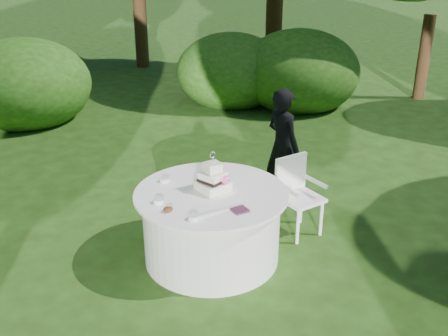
{
  "coord_description": "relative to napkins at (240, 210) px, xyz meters",
  "views": [
    {
      "loc": [
        -2.28,
        -4.14,
        3.09
      ],
      "look_at": [
        0.15,
        0.0,
        1.0
      ],
      "focal_mm": 42.0,
      "sensor_mm": 36.0,
      "label": 1
    }
  ],
  "objects": [
    {
      "name": "ground",
      "position": [
        -0.04,
        0.49,
        -0.78
      ],
      "size": [
        80.0,
        80.0,
        0.0
      ],
      "primitive_type": "plane",
      "color": "#20370F",
      "rests_on": "ground"
    },
    {
      "name": "napkins",
      "position": [
        0.0,
        0.0,
        0.0
      ],
      "size": [
        0.14,
        0.14,
        0.02
      ],
      "primitive_type": "cube",
      "color": "#4D213B",
      "rests_on": "table"
    },
    {
      "name": "feather_plume",
      "position": [
        -0.27,
        0.09,
        -0.0
      ],
      "size": [
        0.48,
        0.07,
        0.01
      ],
      "primitive_type": "ellipsoid",
      "color": "white",
      "rests_on": "table"
    },
    {
      "name": "guest",
      "position": [
        1.38,
        1.21,
        -0.04
      ],
      "size": [
        0.38,
        0.56,
        1.48
      ],
      "primitive_type": "imported",
      "rotation": [
        0.0,
        0.0,
        1.61
      ],
      "color": "black",
      "rests_on": "ground"
    },
    {
      "name": "table",
      "position": [
        -0.04,
        0.49,
        -0.39
      ],
      "size": [
        1.56,
        1.56,
        0.77
      ],
      "color": "white",
      "rests_on": "ground"
    },
    {
      "name": "cake",
      "position": [
        0.0,
        0.52,
        0.1
      ],
      "size": [
        0.32,
        0.32,
        0.42
      ],
      "color": "beige",
      "rests_on": "table"
    },
    {
      "name": "chair",
      "position": [
        1.07,
        0.51,
        -0.26
      ],
      "size": [
        0.46,
        0.45,
        0.89
      ],
      "color": "white",
      "rests_on": "ground"
    },
    {
      "name": "votives",
      "position": [
        -0.46,
        0.52,
        0.01
      ],
      "size": [
        0.35,
        0.98,
        0.04
      ],
      "color": "silver",
      "rests_on": "table"
    },
    {
      "name": "petal_cups",
      "position": [
        -0.15,
        0.62,
        0.02
      ],
      "size": [
        0.96,
        0.69,
        0.05
      ],
      "color": "#562D16",
      "rests_on": "table"
    }
  ]
}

